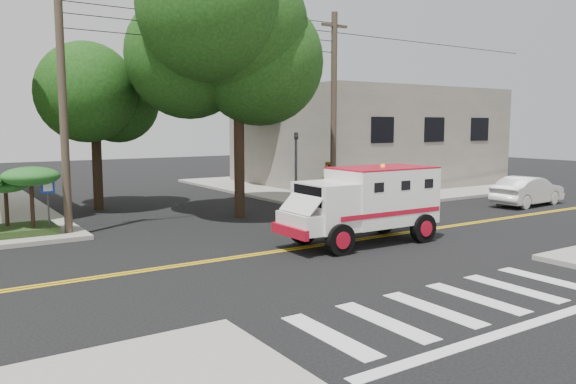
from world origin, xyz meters
TOP-DOWN VIEW (x-y plane):
  - ground at (0.00, 0.00)m, footprint 100.00×100.00m
  - sidewalk_ne at (13.50, 13.50)m, footprint 17.00×17.00m
  - building_right at (15.00, 14.00)m, footprint 14.00×12.00m
  - utility_pole_left at (-5.60, 6.00)m, footprint 0.28×0.28m
  - utility_pole_right at (6.30, 6.20)m, footprint 0.28×0.28m
  - tree_main at (1.94, 6.21)m, footprint 6.08×5.70m
  - tree_left at (-2.68, 11.79)m, footprint 4.48×4.20m
  - tree_right at (8.84, 15.77)m, footprint 4.80×4.50m
  - traffic_signal at (3.80, 5.60)m, footprint 0.15×0.18m
  - accessibility_sign at (-6.20, 6.17)m, footprint 0.45×0.10m
  - palm_planter at (-7.44, 6.62)m, footprint 3.52×2.63m
  - armored_truck at (2.49, -0.51)m, footprint 5.55×2.29m
  - parked_sedan at (14.90, 1.80)m, footprint 4.43×1.82m
  - pedestrian_a at (7.68, 8.50)m, footprint 0.81×0.79m
  - pedestrian_b at (6.99, 5.50)m, footprint 0.93×0.73m

SIDE VIEW (x-z plane):
  - ground at x=0.00m, z-range 0.00..0.00m
  - sidewalk_ne at x=13.50m, z-range 0.00..0.15m
  - parked_sedan at x=14.90m, z-range 0.00..1.43m
  - pedestrian_b at x=6.99m, z-range 0.15..2.03m
  - pedestrian_a at x=7.68m, z-range 0.15..2.03m
  - accessibility_sign at x=-6.20m, z-range 0.35..2.38m
  - armored_truck at x=2.49m, z-range 0.17..2.69m
  - palm_planter at x=-7.44m, z-range 0.47..2.82m
  - traffic_signal at x=3.80m, z-range 0.43..4.03m
  - building_right at x=15.00m, z-range 0.15..6.15m
  - utility_pole_left at x=-5.60m, z-range 0.00..9.00m
  - utility_pole_right at x=6.30m, z-range 0.00..9.00m
  - tree_left at x=-2.68m, z-range 1.88..9.58m
  - tree_right at x=8.84m, z-range 1.99..10.19m
  - tree_main at x=1.94m, z-range 2.27..12.12m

